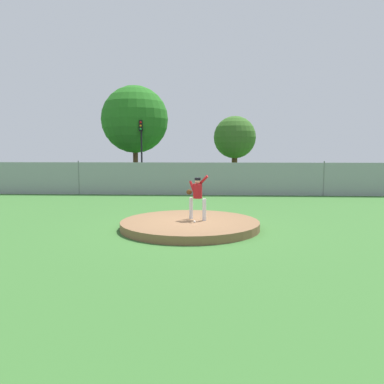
# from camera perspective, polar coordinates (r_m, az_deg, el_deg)

# --- Properties ---
(ground_plane) EXTENTS (80.00, 80.00, 0.00)m
(ground_plane) POSITION_cam_1_polar(r_m,az_deg,el_deg) (19.00, 0.71, -1.87)
(ground_plane) COLOR #386B2D
(asphalt_strip) EXTENTS (44.00, 7.00, 0.01)m
(asphalt_strip) POSITION_cam_1_polar(r_m,az_deg,el_deg) (27.44, 1.40, 0.64)
(asphalt_strip) COLOR #2B2B2D
(asphalt_strip) RESTS_ON ground_plane
(pitchers_mound) EXTENTS (4.81, 4.81, 0.27)m
(pitchers_mound) POSITION_cam_1_polar(r_m,az_deg,el_deg) (13.07, -0.31, -4.99)
(pitchers_mound) COLOR brown
(pitchers_mound) RESTS_ON ground_plane
(pitcher_youth) EXTENTS (0.79, 0.44, 1.58)m
(pitcher_youth) POSITION_cam_1_polar(r_m,az_deg,el_deg) (13.14, 0.81, -0.28)
(pitcher_youth) COLOR silver
(pitcher_youth) RESTS_ON pitchers_mound
(baseball) EXTENTS (0.07, 0.07, 0.07)m
(baseball) POSITION_cam_1_polar(r_m,az_deg,el_deg) (12.68, 0.39, -4.54)
(baseball) COLOR white
(baseball) RESTS_ON pitchers_mound
(chainlink_fence) EXTENTS (37.48, 0.07, 2.09)m
(chainlink_fence) POSITION_cam_1_polar(r_m,az_deg,el_deg) (22.87, 1.10, 2.02)
(chainlink_fence) COLOR gray
(chainlink_fence) RESTS_ON ground_plane
(parked_car_silver) EXTENTS (2.15, 4.70, 1.69)m
(parked_car_silver) POSITION_cam_1_polar(r_m,az_deg,el_deg) (28.40, 19.99, 2.08)
(parked_car_silver) COLOR #B7BABF
(parked_car_silver) RESTS_ON ground_plane
(parked_car_charcoal) EXTENTS (1.87, 4.68, 1.59)m
(parked_car_charcoal) POSITION_cam_1_polar(r_m,az_deg,el_deg) (27.31, 5.22, 2.20)
(parked_car_charcoal) COLOR #232328
(parked_car_charcoal) RESTS_ON ground_plane
(parked_car_teal) EXTENTS (2.07, 4.17, 1.66)m
(parked_car_teal) POSITION_cam_1_polar(r_m,az_deg,el_deg) (27.77, -1.68, 2.33)
(parked_car_teal) COLOR #146066
(parked_car_teal) RESTS_ON ground_plane
(parked_car_slate) EXTENTS (1.84, 4.64, 1.62)m
(parked_car_slate) POSITION_cam_1_polar(r_m,az_deg,el_deg) (27.78, 12.89, 2.16)
(parked_car_slate) COLOR slate
(parked_car_slate) RESTS_ON ground_plane
(parked_car_navy) EXTENTS (1.93, 4.42, 1.65)m
(parked_car_navy) POSITION_cam_1_polar(r_m,az_deg,el_deg) (29.05, -16.11, 2.28)
(parked_car_navy) COLOR #161E4C
(parked_car_navy) RESTS_ON ground_plane
(parked_car_white) EXTENTS (2.15, 4.15, 1.66)m
(parked_car_white) POSITION_cam_1_polar(r_m,az_deg,el_deg) (27.61, -9.31, 2.23)
(parked_car_white) COLOR silver
(parked_car_white) RESTS_ON ground_plane
(traffic_cone_orange) EXTENTS (0.40, 0.40, 0.55)m
(traffic_cone_orange) POSITION_cam_1_polar(r_m,az_deg,el_deg) (26.95, 25.20, 0.50)
(traffic_cone_orange) COLOR orange
(traffic_cone_orange) RESTS_ON asphalt_strip
(traffic_light_near) EXTENTS (0.28, 0.46, 5.21)m
(traffic_light_near) POSITION_cam_1_polar(r_m,az_deg,el_deg) (31.74, -7.72, 7.74)
(traffic_light_near) COLOR black
(traffic_light_near) RESTS_ON ground_plane
(tree_bushy_near) EXTENTS (5.98, 5.98, 8.49)m
(tree_bushy_near) POSITION_cam_1_polar(r_m,az_deg,el_deg) (34.64, -8.68, 10.83)
(tree_bushy_near) COLOR #4C331E
(tree_bushy_near) RESTS_ON ground_plane
(tree_leaning_west) EXTENTS (3.98, 3.98, 5.96)m
(tree_leaning_west) POSITION_cam_1_polar(r_m,az_deg,el_deg) (35.97, 6.53, 8.22)
(tree_leaning_west) COLOR #4C331E
(tree_leaning_west) RESTS_ON ground_plane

